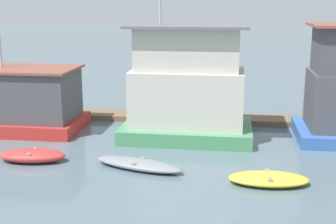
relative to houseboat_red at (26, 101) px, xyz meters
The scene contains 8 objects.
ground_plane 7.58m from the houseboat_red, ahead, with size 200.00×200.00×0.00m, color slate.
dock_walkway 8.14m from the houseboat_red, 22.21° to the left, with size 33.80×1.60×0.30m, color brown.
houseboat_red is the anchor object (origin of this frame).
houseboat_green 8.30m from the houseboat_red, ahead, with size 6.20×3.99×9.85m.
dinghy_red 5.29m from the houseboat_red, 63.75° to the right, with size 2.85×1.47×0.51m.
dinghy_grey 8.44m from the houseboat_red, 35.38° to the right, with size 3.89×2.10×0.37m.
dinghy_yellow 13.18m from the houseboat_red, 25.90° to the right, with size 2.98×1.55×0.39m.
mooring_post_far_right 14.24m from the houseboat_red, ahead, with size 0.20×0.20×2.09m, color #846B4C.
Camera 1 is at (2.95, -22.15, 6.54)m, focal length 50.00 mm.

